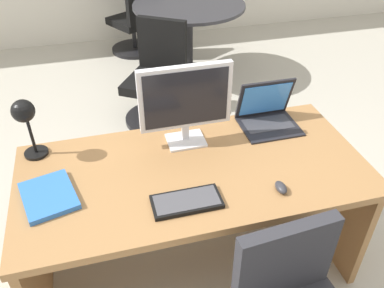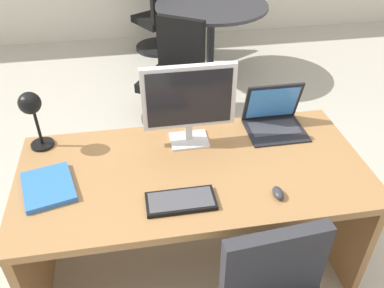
% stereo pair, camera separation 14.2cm
% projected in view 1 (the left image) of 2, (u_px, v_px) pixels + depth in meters
% --- Properties ---
extents(ground, '(12.00, 12.00, 0.00)m').
position_uv_depth(ground, '(150.00, 128.00, 3.59)').
color(ground, '#B7B2A3').
extents(desk, '(1.71, 0.82, 0.75)m').
position_uv_depth(desk, '(192.00, 193.00, 2.14)').
color(desk, '#9E7042').
rests_on(desk, ground).
extents(monitor, '(0.47, 0.16, 0.44)m').
position_uv_depth(monitor, '(185.00, 100.00, 2.01)').
color(monitor, silver).
rests_on(monitor, desk).
extents(laptop, '(0.32, 0.27, 0.25)m').
position_uv_depth(laptop, '(267.00, 111.00, 2.27)').
color(laptop, black).
rests_on(laptop, desk).
extents(keyboard, '(0.31, 0.15, 0.02)m').
position_uv_depth(keyboard, '(187.00, 202.00, 1.78)').
color(keyboard, black).
rests_on(keyboard, desk).
extents(mouse, '(0.05, 0.08, 0.04)m').
position_uv_depth(mouse, '(281.00, 187.00, 1.84)').
color(mouse, '#2D2D33').
rests_on(mouse, desk).
extents(desk_lamp, '(0.12, 0.14, 0.33)m').
position_uv_depth(desk_lamp, '(25.00, 118.00, 1.91)').
color(desk_lamp, black).
rests_on(desk_lamp, desk).
extents(book, '(0.28, 0.32, 0.03)m').
position_uv_depth(book, '(49.00, 196.00, 1.80)').
color(book, blue).
rests_on(book, desk).
extents(meeting_table, '(1.12, 1.12, 0.78)m').
position_uv_depth(meeting_table, '(189.00, 23.00, 4.07)').
color(meeting_table, black).
rests_on(meeting_table, ground).
extents(meeting_chair_near, '(0.64, 0.65, 0.87)m').
position_uv_depth(meeting_chair_near, '(157.00, 84.00, 3.54)').
color(meeting_chair_near, black).
rests_on(meeting_chair_near, ground).
extents(meeting_chair_far, '(0.63, 0.64, 0.90)m').
position_uv_depth(meeting_chair_far, '(136.00, 24.00, 4.72)').
color(meeting_chair_far, black).
rests_on(meeting_chair_far, ground).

